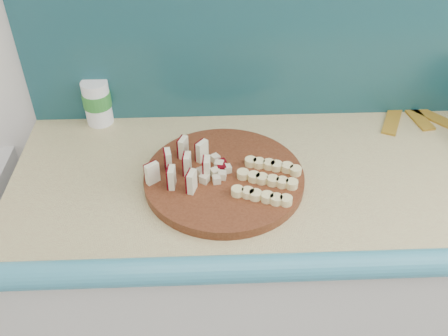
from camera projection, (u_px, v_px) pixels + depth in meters
kitchen_counter at (403, 282)px, 1.56m from camera, size 2.20×0.63×0.91m
backsplash at (428, 31)px, 1.34m from camera, size 2.20×0.02×0.50m
cutting_board at (224, 178)px, 1.23m from camera, size 0.51×0.51×0.02m
apple_wedges at (183, 165)px, 1.21m from camera, size 0.16×0.17×0.05m
apple_chunks at (214, 169)px, 1.23m from camera, size 0.07×0.06×0.02m
banana_slices at (267, 180)px, 1.19m from camera, size 0.18×0.18×0.02m
canister at (97, 102)px, 1.41m from camera, size 0.08×0.08×0.13m
banana_peel at (414, 116)px, 1.47m from camera, size 0.26×0.21×0.01m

